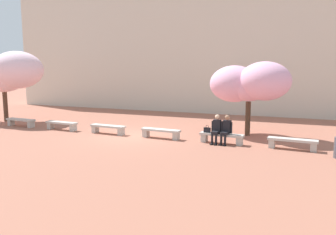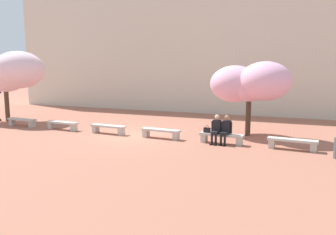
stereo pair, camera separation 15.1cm
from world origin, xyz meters
name	(u,v)px [view 2 (the right image)]	position (x,y,z in m)	size (l,w,h in m)	color
ground_plane	(134,136)	(0.00, 0.00, 0.00)	(100.00, 100.00, 0.00)	#9E604C
building_facade	(203,43)	(0.00, 11.68, 5.39)	(33.51, 4.00, 10.77)	beige
stone_bench_west_end	(22,121)	(-7.40, 0.00, 0.31)	(1.98, 0.53, 0.45)	#BCB7AD
stone_bench_near_west	(62,124)	(-4.44, 0.00, 0.31)	(1.98, 0.53, 0.45)	#BCB7AD
stone_bench_center	(108,128)	(-1.48, 0.00, 0.31)	(1.98, 0.53, 0.45)	#BCB7AD
stone_bench_near_east	(161,132)	(1.48, 0.00, 0.31)	(1.98, 0.53, 0.45)	#BCB7AD
stone_bench_east_end	(221,137)	(4.44, 0.00, 0.31)	(1.98, 0.53, 0.45)	#BCB7AD
stone_bench_far_east	(292,142)	(7.40, 0.00, 0.31)	(1.98, 0.53, 0.45)	#BCB7AD
person_seated_left	(216,128)	(4.21, -0.05, 0.70)	(0.51, 0.70, 1.29)	black
person_seated_right	(226,129)	(4.65, -0.05, 0.70)	(0.50, 0.72, 1.29)	black
handbag	(207,130)	(3.77, 0.02, 0.58)	(0.30, 0.15, 0.34)	black
cherry_tree_main	(249,83)	(5.22, 2.32, 2.60)	(3.99, 2.95, 3.66)	#473323
cherry_tree_secondary	(8,72)	(-9.65, 1.26, 3.16)	(4.71, 3.12, 4.43)	#513828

